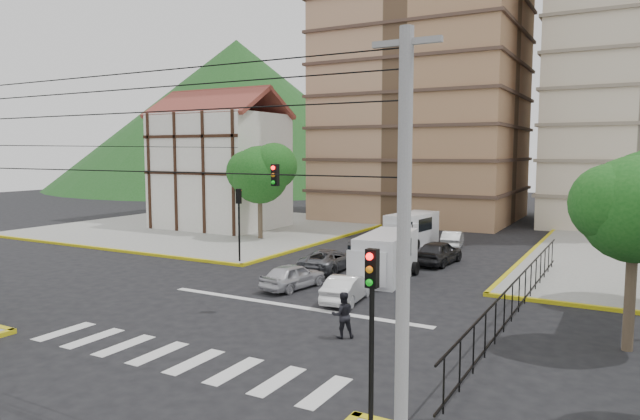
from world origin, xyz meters
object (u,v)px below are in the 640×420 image
Objects in this scene: car_silver_front_left at (293,276)px; car_white_front_right at (347,288)px; traffic_light_se at (372,310)px; traffic_light_nw at (239,213)px; van_left_lane at (410,230)px; van_right_lane at (384,258)px; pedestrian_crosswalk at (343,315)px.

car_silver_front_left is 0.99× the size of car_white_front_right.
traffic_light_se is 1.17× the size of car_white_front_right.
van_left_lane is (6.72, 11.41, -1.99)m from traffic_light_nw.
traffic_light_nw reaches higher than car_silver_front_left.
van_left_lane reaches higher than car_white_front_right.
car_white_front_right is at bearing -94.48° from van_right_lane.
traffic_light_se is 16.93m from van_right_lane.
traffic_light_se is 0.78× the size of van_right_lane.
van_left_lane is (-8.88, 27.01, -1.99)m from traffic_light_se.
traffic_light_nw is 9.61m from van_right_lane.
pedestrian_crosswalk is at bearing 121.88° from traffic_light_se.
van_left_lane is at bearing 96.55° from van_right_lane.
traffic_light_nw is 0.83× the size of van_left_lane.
van_right_lane is 1.51× the size of car_white_front_right.
car_white_front_right is at bearing -26.12° from traffic_light_nw.
pedestrian_crosswalk reaches higher than car_silver_front_left.
van_left_lane is 1.43× the size of car_silver_front_left.
van_right_lane reaches higher than pedestrian_crosswalk.
car_silver_front_left is at bearing -21.18° from car_white_front_right.
van_left_lane is at bearing -82.35° from car_silver_front_left.
car_white_front_right is (-5.99, 10.89, -2.49)m from traffic_light_se.
van_right_lane reaches higher than car_silver_front_left.
traffic_light_se reaches higher than van_left_lane.
car_silver_front_left is at bearing -85.68° from van_left_lane.
van_right_lane is 5.07m from car_silver_front_left.
car_silver_front_left is (6.18, -3.83, -2.48)m from traffic_light_nw.
van_left_lane is at bearing -86.59° from car_white_front_right.
pedestrian_crosswalk is (2.28, -9.37, -0.34)m from van_right_lane.
pedestrian_crosswalk is (-3.90, 6.27, -2.26)m from traffic_light_se.
car_white_front_right is at bearing 118.82° from traffic_light_se.
traffic_light_nw is 1.18× the size of car_silver_front_left.
traffic_light_nw is at bearing 135.00° from traffic_light_se.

